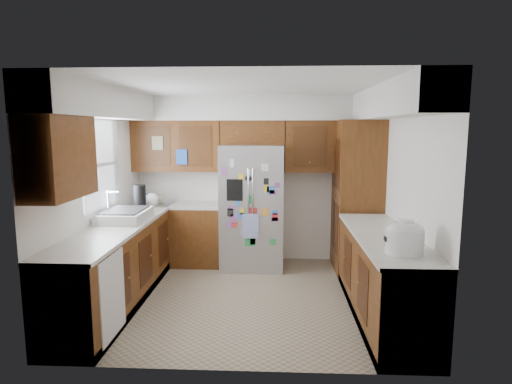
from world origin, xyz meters
TOP-DOWN VIEW (x-y plane):
  - floor at (0.00, 0.00)m, footprint 3.60×3.60m
  - room_shell at (-0.11, 0.36)m, footprint 3.64×3.24m
  - left_counter_run at (-1.36, 0.03)m, footprint 1.36×3.20m
  - right_counter_run at (1.50, -0.47)m, footprint 0.63×2.25m
  - pantry at (1.50, 1.15)m, footprint 0.60×0.90m
  - fridge at (-0.00, 1.20)m, footprint 0.90×0.79m
  - bridge_cabinet at (0.00, 1.43)m, footprint 0.96×0.34m
  - fridge_top_items at (0.01, 1.38)m, footprint 0.61×0.31m
  - sink_assembly at (-1.50, 0.10)m, footprint 0.52×0.70m
  - left_counter_clutter at (-1.47, 0.82)m, footprint 0.35×0.83m
  - rice_cooker at (1.50, -1.16)m, footprint 0.34×0.34m
  - paper_towel at (1.50, -1.17)m, footprint 0.14×0.14m

SIDE VIEW (x-z plane):
  - floor at x=0.00m, z-range 0.00..0.00m
  - right_counter_run at x=1.50m, z-range -0.04..0.88m
  - left_counter_run at x=-1.36m, z-range -0.03..0.89m
  - fridge at x=0.00m, z-range 0.00..1.80m
  - sink_assembly at x=-1.50m, z-range 0.80..1.17m
  - left_counter_clutter at x=-1.47m, z-range 0.86..1.24m
  - paper_towel at x=1.50m, z-range 0.92..1.22m
  - rice_cooker at x=1.50m, z-range 0.93..1.22m
  - pantry at x=1.50m, z-range 0.00..2.15m
  - room_shell at x=-0.11m, z-range 0.56..3.08m
  - bridge_cabinet at x=0.00m, z-range 1.80..2.15m
  - fridge_top_items at x=0.01m, z-range 2.13..2.42m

